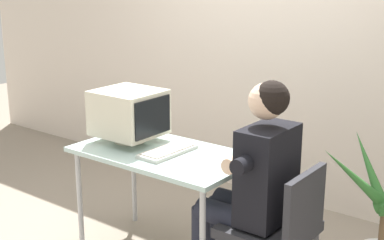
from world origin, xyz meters
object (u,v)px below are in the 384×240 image
desk (163,161)px  office_chair (278,225)px  potted_plant (384,228)px  person_seated (252,180)px  keyboard (168,151)px  crt_monitor (129,113)px

desk → office_chair: 0.88m
potted_plant → person_seated: bearing=-144.5°
desk → keyboard: 0.10m
crt_monitor → office_chair: size_ratio=0.52×
keyboard → person_seated: (0.63, -0.00, -0.04)m
desk → office_chair: office_chair is taller
desk → keyboard: size_ratio=2.83×
person_seated → keyboard: bearing=179.8°
keyboard → potted_plant: size_ratio=0.43×
office_chair → potted_plant: potted_plant is taller
crt_monitor → keyboard: 0.41m
person_seated → crt_monitor: bearing=177.7°
keyboard → potted_plant: (1.25, 0.45, -0.34)m
crt_monitor → potted_plant: bearing=14.1°
office_chair → person_seated: person_seated is taller
desk → potted_plant: potted_plant is taller
office_chair → person_seated: size_ratio=0.64×
crt_monitor → potted_plant: (1.62, 0.41, -0.52)m
desk → potted_plant: (1.31, 0.44, -0.26)m
crt_monitor → person_seated: (0.99, -0.04, -0.23)m
keyboard → desk: bearing=169.3°
crt_monitor → keyboard: size_ratio=1.05×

